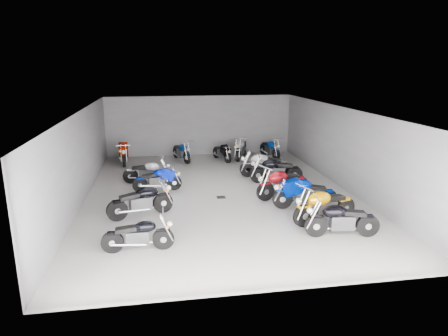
# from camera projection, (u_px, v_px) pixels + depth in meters

# --- Properties ---
(ground) EXTENTS (14.00, 14.00, 0.00)m
(ground) POSITION_uv_depth(u_px,v_px,m) (219.00, 193.00, 15.40)
(ground) COLOR gray
(ground) RESTS_ON ground
(wall_back) EXTENTS (10.00, 0.10, 3.20)m
(wall_back) POSITION_uv_depth(u_px,v_px,m) (200.00, 126.00, 21.68)
(wall_back) COLOR slate
(wall_back) RESTS_ON ground
(wall_left) EXTENTS (0.10, 14.00, 3.20)m
(wall_left) POSITION_uv_depth(u_px,v_px,m) (81.00, 158.00, 14.22)
(wall_left) COLOR slate
(wall_left) RESTS_ON ground
(wall_right) EXTENTS (0.10, 14.00, 3.20)m
(wall_right) POSITION_uv_depth(u_px,v_px,m) (344.00, 149.00, 15.77)
(wall_right) COLOR slate
(wall_right) RESTS_ON ground
(ceiling) EXTENTS (10.00, 14.00, 0.04)m
(ceiling) POSITION_uv_depth(u_px,v_px,m) (219.00, 110.00, 14.59)
(ceiling) COLOR black
(ceiling) RESTS_ON wall_back
(drain_grate) EXTENTS (0.32, 0.32, 0.01)m
(drain_grate) POSITION_uv_depth(u_px,v_px,m) (221.00, 197.00, 14.92)
(drain_grate) COLOR black
(drain_grate) RESTS_ON ground
(motorcycle_left_a) EXTENTS (1.91, 0.37, 0.84)m
(motorcycle_left_a) POSITION_uv_depth(u_px,v_px,m) (139.00, 235.00, 10.55)
(motorcycle_left_a) COLOR black
(motorcycle_left_a) RESTS_ON ground
(motorcycle_left_c) EXTENTS (2.13, 0.88, 0.97)m
(motorcycle_left_c) POSITION_uv_depth(u_px,v_px,m) (141.00, 201.00, 12.96)
(motorcycle_left_c) COLOR black
(motorcycle_left_c) RESTS_ON ground
(motorcycle_left_e) EXTENTS (1.92, 0.40, 0.85)m
(motorcycle_left_e) POSITION_uv_depth(u_px,v_px,m) (158.00, 180.00, 15.60)
(motorcycle_left_e) COLOR black
(motorcycle_left_e) RESTS_ON ground
(motorcycle_left_f) EXTENTS (2.01, 0.52, 0.89)m
(motorcycle_left_f) POSITION_uv_depth(u_px,v_px,m) (148.00, 172.00, 16.60)
(motorcycle_left_f) COLOR black
(motorcycle_left_f) RESTS_ON ground
(motorcycle_right_a) EXTENTS (2.15, 0.52, 0.95)m
(motorcycle_right_a) POSITION_uv_depth(u_px,v_px,m) (341.00, 220.00, 11.42)
(motorcycle_right_a) COLOR black
(motorcycle_right_a) RESTS_ON ground
(motorcycle_right_b) EXTENTS (2.26, 0.79, 1.02)m
(motorcycle_right_b) POSITION_uv_depth(u_px,v_px,m) (324.00, 206.00, 12.43)
(motorcycle_right_b) COLOR black
(motorcycle_right_b) RESTS_ON ground
(motorcycle_right_c) EXTENTS (2.24, 0.61, 0.99)m
(motorcycle_right_c) POSITION_uv_depth(u_px,v_px,m) (304.00, 194.00, 13.65)
(motorcycle_right_c) COLOR black
(motorcycle_right_c) RESTS_ON ground
(motorcycle_right_d) EXTENTS (2.20, 0.92, 1.01)m
(motorcycle_right_d) POSITION_uv_depth(u_px,v_px,m) (282.00, 183.00, 14.80)
(motorcycle_right_d) COLOR black
(motorcycle_right_d) RESTS_ON ground
(motorcycle_right_e) EXTENTS (2.23, 0.49, 0.98)m
(motorcycle_right_e) POSITION_uv_depth(u_px,v_px,m) (276.00, 170.00, 16.70)
(motorcycle_right_e) COLOR black
(motorcycle_right_e) RESTS_ON ground
(motorcycle_right_f) EXTENTS (2.26, 0.48, 0.99)m
(motorcycle_right_f) POSITION_uv_depth(u_px,v_px,m) (264.00, 165.00, 17.57)
(motorcycle_right_f) COLOR black
(motorcycle_right_f) RESTS_ON ground
(motorcycle_back_a) EXTENTS (0.52, 2.39, 1.05)m
(motorcycle_back_a) POSITION_uv_depth(u_px,v_px,m) (124.00, 152.00, 19.92)
(motorcycle_back_a) COLOR black
(motorcycle_back_a) RESTS_ON ground
(motorcycle_back_c) EXTENTS (0.80, 2.00, 0.91)m
(motorcycle_back_c) POSITION_uv_depth(u_px,v_px,m) (182.00, 152.00, 20.43)
(motorcycle_back_c) COLOR black
(motorcycle_back_c) RESTS_ON ground
(motorcycle_back_d) EXTENTS (0.70, 1.79, 0.81)m
(motorcycle_back_d) POSITION_uv_depth(u_px,v_px,m) (222.00, 152.00, 20.53)
(motorcycle_back_d) COLOR black
(motorcycle_back_d) RESTS_ON ground
(motorcycle_back_e) EXTENTS (1.01, 2.16, 1.00)m
(motorcycle_back_e) POSITION_uv_depth(u_px,v_px,m) (241.00, 148.00, 21.00)
(motorcycle_back_e) COLOR black
(motorcycle_back_e) RESTS_ON ground
(motorcycle_back_f) EXTENTS (0.59, 2.09, 0.93)m
(motorcycle_back_f) POSITION_uv_depth(u_px,v_px,m) (270.00, 148.00, 21.13)
(motorcycle_back_f) COLOR black
(motorcycle_back_f) RESTS_ON ground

